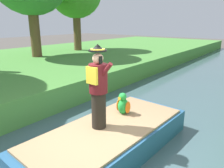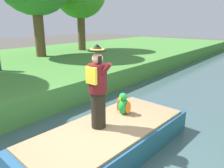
# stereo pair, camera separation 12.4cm
# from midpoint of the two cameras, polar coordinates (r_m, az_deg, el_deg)

# --- Properties ---
(ground_plane) EXTENTS (80.00, 80.00, 0.00)m
(ground_plane) POSITION_cam_midpoint_polar(r_m,az_deg,el_deg) (5.03, -4.78, -20.24)
(ground_plane) COLOR #4C4742
(canal_water) EXTENTS (5.27, 48.00, 0.10)m
(canal_water) POSITION_cam_midpoint_polar(r_m,az_deg,el_deg) (5.00, -4.79, -19.78)
(canal_water) COLOR #3D565B
(canal_water) RESTS_ON ground
(boat) EXTENTS (1.99, 4.28, 0.61)m
(boat) POSITION_cam_midpoint_polar(r_m,az_deg,el_deg) (5.08, -1.42, -14.34)
(boat) COLOR #23517A
(boat) RESTS_ON canal_water
(person_pirate) EXTENTS (0.61, 0.42, 1.85)m
(person_pirate) POSITION_cam_midpoint_polar(r_m,az_deg,el_deg) (4.56, -4.46, -1.01)
(person_pirate) COLOR black
(person_pirate) RESTS_ON boat
(parrot_plush) EXTENTS (0.36, 0.34, 0.57)m
(parrot_plush) POSITION_cam_midpoint_polar(r_m,az_deg,el_deg) (5.47, 2.36, -5.53)
(parrot_plush) COLOR green
(parrot_plush) RESTS_ON boat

